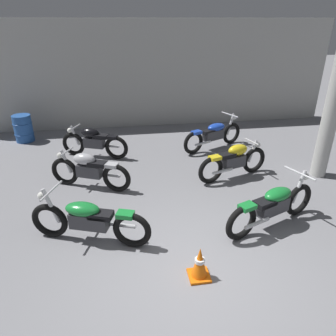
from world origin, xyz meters
The scene contains 11 objects.
ground_plane centered at (0.00, 0.00, 0.00)m, with size 60.00×60.00×0.00m, color gray.
back_wall centered at (0.00, 7.56, 1.80)m, with size 13.37×0.24×3.60m, color #B2B2AD.
support_pillar centered at (3.83, 2.75, 1.60)m, with size 0.36×0.36×3.20m, color #B2B2AD.
motorcycle_left_row_0 centered at (-1.63, 0.99, 0.45)m, with size 2.08×0.95×0.97m.
motorcycle_left_row_1 centered at (-1.75, 2.97, 0.46)m, with size 1.84×0.90×0.88m.
motorcycle_left_row_2 centered at (-1.74, 4.79, 0.46)m, with size 1.87×0.84×0.88m.
motorcycle_right_row_0 centered at (1.69, 0.93, 0.45)m, with size 2.06×1.00×0.97m.
motorcycle_right_row_1 centered at (1.67, 2.95, 0.46)m, with size 1.91×0.75×0.88m.
motorcycle_right_row_2 centered at (1.75, 4.89, 0.45)m, with size 2.02×1.08×0.97m.
oil_drum centered at (-4.02, 6.45, 0.43)m, with size 0.59×0.59×0.85m.
traffic_cone centered at (0.04, -0.13, 0.26)m, with size 0.32×0.32×0.54m.
Camera 1 is at (-0.98, -3.56, 3.52)m, focal length 33.24 mm.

